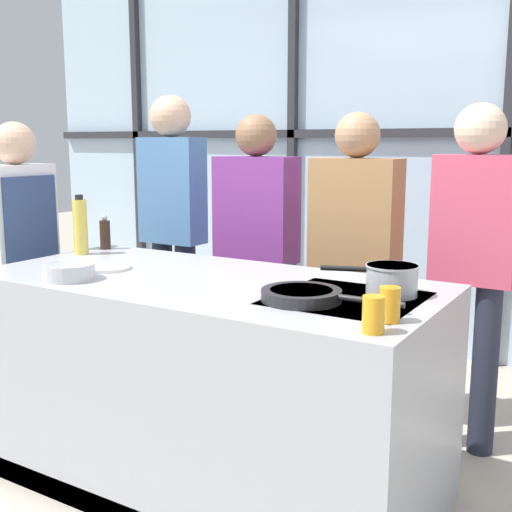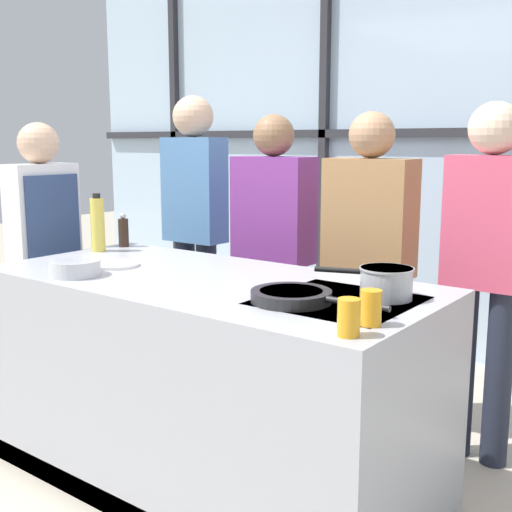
{
  "view_description": "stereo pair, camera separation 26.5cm",
  "coord_description": "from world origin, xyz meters",
  "px_view_note": "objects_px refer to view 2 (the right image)",
  "views": [
    {
      "loc": [
        1.55,
        -2.13,
        1.48
      ],
      "look_at": [
        0.19,
        0.1,
        1.02
      ],
      "focal_mm": 45.0,
      "sensor_mm": 36.0,
      "label": 1
    },
    {
      "loc": [
        1.77,
        -1.98,
        1.48
      ],
      "look_at": [
        0.19,
        0.1,
        1.02
      ],
      "focal_mm": 45.0,
      "sensor_mm": 36.0,
      "label": 2
    }
  ],
  "objects_px": {
    "spectator_far_right": "(487,258)",
    "oil_bottle": "(98,224)",
    "spectator_center_right": "(368,255)",
    "juice_glass_far": "(371,308)",
    "mixing_bowl": "(75,267)",
    "white_plate": "(115,265)",
    "spectator_center_left": "(273,244)",
    "saucepan": "(386,282)",
    "chef": "(45,246)",
    "pepper_grinder": "(123,232)",
    "frying_pan": "(293,296)",
    "spectator_far_left": "(195,218)",
    "juice_glass_near": "(349,317)"
  },
  "relations": [
    {
      "from": "chef",
      "to": "spectator_center_left",
      "type": "xyz_separation_m",
      "value": [
        0.99,
        0.8,
        0.01
      ]
    },
    {
      "from": "frying_pan",
      "to": "mixing_bowl",
      "type": "bearing_deg",
      "value": -169.95
    },
    {
      "from": "spectator_far_right",
      "to": "frying_pan",
      "type": "bearing_deg",
      "value": 70.83
    },
    {
      "from": "spectator_center_right",
      "to": "spectator_far_right",
      "type": "xyz_separation_m",
      "value": [
        0.59,
        -0.0,
        0.05
      ]
    },
    {
      "from": "frying_pan",
      "to": "juice_glass_far",
      "type": "height_order",
      "value": "juice_glass_far"
    },
    {
      "from": "chef",
      "to": "mixing_bowl",
      "type": "distance_m",
      "value": 0.91
    },
    {
      "from": "juice_glass_far",
      "to": "saucepan",
      "type": "bearing_deg",
      "value": 108.74
    },
    {
      "from": "spectator_far_left",
      "to": "frying_pan",
      "type": "distance_m",
      "value": 1.76
    },
    {
      "from": "white_plate",
      "to": "oil_bottle",
      "type": "xyz_separation_m",
      "value": [
        -0.38,
        0.22,
        0.14
      ]
    },
    {
      "from": "spectator_far_right",
      "to": "pepper_grinder",
      "type": "distance_m",
      "value": 1.87
    },
    {
      "from": "spectator_center_right",
      "to": "mixing_bowl",
      "type": "xyz_separation_m",
      "value": [
        -0.77,
        -1.21,
        0.03
      ]
    },
    {
      "from": "spectator_center_right",
      "to": "juice_glass_far",
      "type": "distance_m",
      "value": 1.28
    },
    {
      "from": "spectator_center_right",
      "to": "oil_bottle",
      "type": "xyz_separation_m",
      "value": [
        -1.18,
        -0.75,
        0.14
      ]
    },
    {
      "from": "mixing_bowl",
      "to": "juice_glass_far",
      "type": "distance_m",
      "value": 1.36
    },
    {
      "from": "frying_pan",
      "to": "white_plate",
      "type": "bearing_deg",
      "value": 176.44
    },
    {
      "from": "spectator_center_left",
      "to": "juice_glass_far",
      "type": "bearing_deg",
      "value": 136.28
    },
    {
      "from": "oil_bottle",
      "to": "saucepan",
      "type": "bearing_deg",
      "value": -1.29
    },
    {
      "from": "chef",
      "to": "spectator_far_right",
      "type": "bearing_deg",
      "value": 110.18
    },
    {
      "from": "saucepan",
      "to": "juice_glass_far",
      "type": "relative_size",
      "value": 3.1
    },
    {
      "from": "spectator_center_left",
      "to": "frying_pan",
      "type": "height_order",
      "value": "spectator_center_left"
    },
    {
      "from": "spectator_center_right",
      "to": "saucepan",
      "type": "relative_size",
      "value": 4.61
    },
    {
      "from": "spectator_center_right",
      "to": "juice_glass_far",
      "type": "bearing_deg",
      "value": 117.57
    },
    {
      "from": "white_plate",
      "to": "juice_glass_far",
      "type": "distance_m",
      "value": 1.4
    },
    {
      "from": "spectator_far_left",
      "to": "juice_glass_far",
      "type": "distance_m",
      "value": 2.11
    },
    {
      "from": "spectator_far_left",
      "to": "saucepan",
      "type": "bearing_deg",
      "value": 154.68
    },
    {
      "from": "white_plate",
      "to": "pepper_grinder",
      "type": "xyz_separation_m",
      "value": [
        -0.39,
        0.4,
        0.08
      ]
    },
    {
      "from": "spectator_far_left",
      "to": "spectator_center_right",
      "type": "height_order",
      "value": "spectator_far_left"
    },
    {
      "from": "mixing_bowl",
      "to": "white_plate",
      "type": "bearing_deg",
      "value": 96.84
    },
    {
      "from": "spectator_far_right",
      "to": "oil_bottle",
      "type": "height_order",
      "value": "spectator_far_right"
    },
    {
      "from": "spectator_far_left",
      "to": "juice_glass_far",
      "type": "relative_size",
      "value": 15.4
    },
    {
      "from": "frying_pan",
      "to": "pepper_grinder",
      "type": "relative_size",
      "value": 2.84
    },
    {
      "from": "chef",
      "to": "frying_pan",
      "type": "bearing_deg",
      "value": 82.61
    },
    {
      "from": "juice_glass_far",
      "to": "chef",
      "type": "bearing_deg",
      "value": 171.26
    },
    {
      "from": "juice_glass_far",
      "to": "mixing_bowl",
      "type": "bearing_deg",
      "value": -176.67
    },
    {
      "from": "chef",
      "to": "white_plate",
      "type": "distance_m",
      "value": 0.8
    },
    {
      "from": "oil_bottle",
      "to": "frying_pan",
      "type": "bearing_deg",
      "value": -11.42
    },
    {
      "from": "juice_glass_near",
      "to": "chef",
      "type": "bearing_deg",
      "value": 167.68
    },
    {
      "from": "pepper_grinder",
      "to": "juice_glass_near",
      "type": "xyz_separation_m",
      "value": [
        1.78,
        -0.71,
        -0.03
      ]
    },
    {
      "from": "juice_glass_far",
      "to": "white_plate",
      "type": "bearing_deg",
      "value": 173.32
    },
    {
      "from": "oil_bottle",
      "to": "juice_glass_near",
      "type": "height_order",
      "value": "oil_bottle"
    },
    {
      "from": "spectator_center_left",
      "to": "oil_bottle",
      "type": "bearing_deg",
      "value": 51.66
    },
    {
      "from": "saucepan",
      "to": "pepper_grinder",
      "type": "distance_m",
      "value": 1.68
    },
    {
      "from": "spectator_center_left",
      "to": "juice_glass_near",
      "type": "xyz_separation_m",
      "value": [
        1.18,
        -1.27,
        0.06
      ]
    },
    {
      "from": "mixing_bowl",
      "to": "pepper_grinder",
      "type": "relative_size",
      "value": 1.18
    },
    {
      "from": "spectator_far_left",
      "to": "mixing_bowl",
      "type": "xyz_separation_m",
      "value": [
        0.41,
        -1.21,
        -0.07
      ]
    },
    {
      "from": "spectator_far_right",
      "to": "saucepan",
      "type": "distance_m",
      "value": 0.79
    },
    {
      "from": "frying_pan",
      "to": "pepper_grinder",
      "type": "height_order",
      "value": "pepper_grinder"
    },
    {
      "from": "spectator_center_right",
      "to": "frying_pan",
      "type": "relative_size",
      "value": 3.1
    },
    {
      "from": "spectator_center_left",
      "to": "chef",
      "type": "bearing_deg",
      "value": 38.97
    },
    {
      "from": "spectator_center_left",
      "to": "saucepan",
      "type": "height_order",
      "value": "spectator_center_left"
    }
  ]
}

